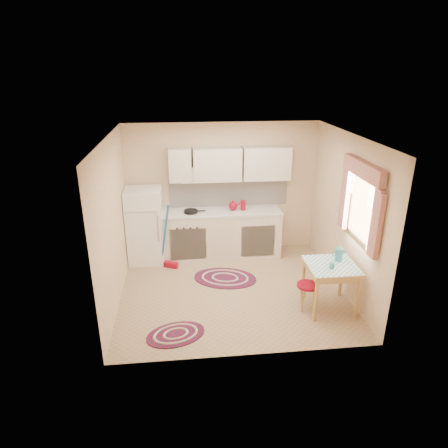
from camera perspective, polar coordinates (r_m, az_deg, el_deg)
The scene contains 14 objects.
room_shell at distance 6.24m, azimuth 2.46°, elevation 4.53°, with size 3.64×3.60×2.52m.
fridge at distance 7.46m, azimuth -11.18°, elevation -0.24°, with size 0.65×0.60×1.40m, color white.
broom at distance 7.15m, azimuth -7.78°, elevation -1.88°, with size 0.28×0.12×1.20m, color #1C66AF, non-canonical shape.
base_cabinets at distance 7.61m, azimuth -0.52°, elevation -1.50°, with size 2.25×0.60×0.88m, color silver.
countertop at distance 7.44m, azimuth -0.53°, elevation 1.76°, with size 2.27×0.62×0.04m, color silver.
frying_pan at distance 7.35m, azimuth -4.76°, elevation 1.80°, with size 0.25×0.25×0.05m, color black.
red_kettle at distance 7.43m, azimuth 1.30°, elevation 2.62°, with size 0.18×0.16×0.18m, color maroon, non-canonical shape.
red_canister at distance 7.46m, azimuth 2.74°, elevation 2.60°, with size 0.10×0.10×0.16m, color maroon.
table at distance 6.24m, azimuth 14.82°, elevation -8.65°, with size 0.72×0.72×0.72m, color tan.
stool at distance 6.21m, azimuth 11.73°, elevation -10.12°, with size 0.32×0.32×0.42m, color maroon.
coffee_pot at distance 6.16m, azimuth 16.12°, elevation -3.99°, with size 0.14×0.12×0.27m, color teal, non-canonical shape.
mug at distance 5.95m, azimuth 15.16°, elevation -5.75°, with size 0.07×0.07×0.10m, color teal.
rug_center at distance 6.98m, azimuth 0.15°, elevation -7.73°, with size 1.09×0.73×0.02m, color maroon, non-canonical shape.
rug_left at distance 5.71m, azimuth -6.90°, elevation -15.39°, with size 0.82×0.55×0.02m, color maroon, non-canonical shape.
Camera 1 is at (-0.75, -5.66, 3.44)m, focal length 32.00 mm.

